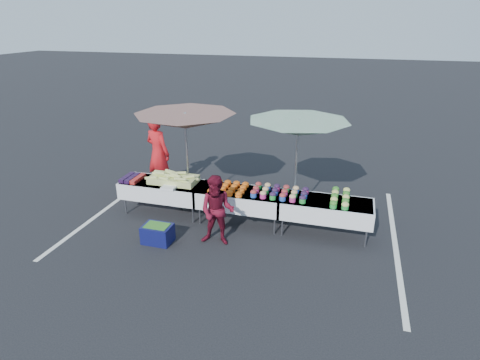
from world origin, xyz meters
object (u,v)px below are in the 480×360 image
(table_center, at_px, (240,198))
(table_right, at_px, (326,208))
(customer, at_px, (217,211))
(umbrella_right, at_px, (298,129))
(umbrella_left, at_px, (185,122))
(table_left, at_px, (163,189))
(storage_bin, at_px, (158,233))
(vendor, at_px, (158,153))

(table_center, bearing_deg, table_right, 0.00)
(customer, xyz_separation_m, umbrella_right, (1.25, 1.65, 1.29))
(table_right, relative_size, customer, 1.31)
(customer, xyz_separation_m, umbrella_left, (-1.16, 1.35, 1.35))
(table_center, height_order, umbrella_right, umbrella_right)
(table_left, xyz_separation_m, table_center, (1.80, 0.00, 0.00))
(table_center, height_order, table_right, same)
(storage_bin, bearing_deg, customer, 14.74)
(table_left, height_order, table_center, same)
(customer, relative_size, umbrella_left, 0.52)
(customer, distance_m, storage_bin, 1.30)
(umbrella_left, xyz_separation_m, umbrella_right, (2.41, 0.30, -0.06))
(table_left, height_order, storage_bin, table_left)
(table_center, bearing_deg, customer, -100.97)
(table_left, height_order, vendor, vendor)
(umbrella_right, height_order, storage_bin, umbrella_right)
(vendor, height_order, storage_bin, vendor)
(table_center, xyz_separation_m, storage_bin, (-1.34, -1.24, -0.39))
(table_right, bearing_deg, umbrella_left, 172.76)
(table_right, bearing_deg, table_left, 180.00)
(customer, bearing_deg, table_right, 21.48)
(customer, bearing_deg, vendor, 132.96)
(customer, bearing_deg, table_center, 75.03)
(vendor, bearing_deg, table_right, -175.64)
(vendor, xyz_separation_m, umbrella_right, (3.57, -0.52, 1.03))
(umbrella_right, bearing_deg, table_center, -146.62)
(table_center, xyz_separation_m, umbrella_right, (1.06, 0.70, 1.42))
(umbrella_right, bearing_deg, storage_bin, -141.17)
(table_left, distance_m, umbrella_left, 1.59)
(table_center, relative_size, customer, 1.31)
(table_center, height_order, vendor, vendor)
(table_center, distance_m, vendor, 2.82)
(table_center, relative_size, umbrella_right, 0.76)
(table_right, bearing_deg, umbrella_right, 136.37)
(table_right, xyz_separation_m, umbrella_right, (-0.74, 0.70, 1.42))
(table_right, distance_m, umbrella_right, 1.74)
(vendor, xyz_separation_m, storage_bin, (1.16, -2.46, -0.78))
(table_left, relative_size, table_right, 1.00)
(table_left, xyz_separation_m, storage_bin, (0.46, -1.24, -0.39))
(table_right, height_order, umbrella_right, umbrella_right)
(table_right, relative_size, umbrella_right, 0.76)
(table_left, bearing_deg, vendor, 120.00)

